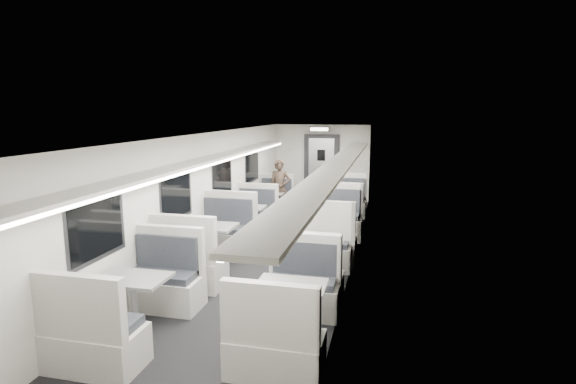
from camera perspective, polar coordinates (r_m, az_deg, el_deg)
The scene contains 19 objects.
room at distance 8.51m, azimuth -1.85°, elevation -0.80°, with size 3.24×12.24×2.64m.
booth_left_a at distance 12.06m, azimuth -2.42°, elevation -1.59°, with size 0.97×1.97×1.05m.
booth_left_b at distance 10.24m, azimuth -5.32°, elevation -3.73°, with size 1.00×2.03×1.08m.
booth_left_c at distance 8.30m, azimuth -9.96°, elevation -6.83°, with size 1.15×2.33×1.25m.
booth_left_d at distance 6.25m, azimuth -19.00°, elevation -13.36°, with size 1.08×2.19×1.17m.
booth_right_a at distance 11.46m, azimuth 6.96°, elevation -2.09°, with size 1.08×2.18×1.17m.
booth_right_b at distance 9.32m, azimuth 5.50°, elevation -4.81°, with size 1.14×2.32×1.24m.
booth_right_c at distance 7.53m, azimuth 3.57°, elevation -8.81°, with size 1.04×2.12×1.13m.
booth_right_d at distance 5.79m, azimuth 0.36°, elevation -14.87°, with size 1.04×2.12×1.13m.
passenger at distance 12.01m, azimuth -1.06°, elevation 0.45°, with size 0.57×0.37×1.56m, color black.
window_a at distance 12.13m, azimuth -4.56°, elevation 3.24°, with size 0.02×1.18×0.84m, color black.
window_b at distance 10.07m, azimuth -8.31°, elevation 1.70°, with size 0.02×1.18×0.84m, color black.
window_c at distance 8.09m, azimuth -13.94°, elevation -0.62°, with size 0.02×1.18×0.84m, color black.
window_d at distance 6.26m, azimuth -23.05°, elevation -4.34°, with size 0.02×1.18×0.84m, color black.
luggage_rack_left at distance 8.53m, azimuth -10.53°, elevation 3.92°, with size 0.46×10.40×0.09m.
luggage_rack_right at distance 7.88m, azimuth 6.35°, elevation 3.51°, with size 0.46×10.40×0.09m.
vestibule_door at distance 14.28m, azimuth 4.25°, elevation 3.07°, with size 1.10×0.13×2.10m.
exit_sign at distance 13.70m, azimuth 4.00°, elevation 7.97°, with size 0.62×0.12×0.16m.
wall_notice at distance 14.13m, azimuth 7.28°, elevation 4.81°, with size 0.32×0.02×0.40m, color white.
Camera 1 is at (2.14, -8.07, 2.85)m, focal length 28.00 mm.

